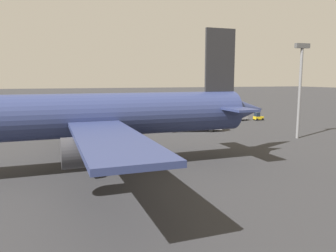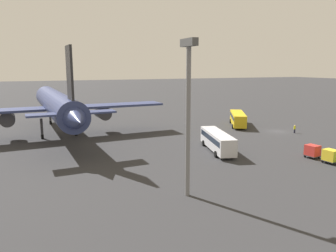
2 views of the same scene
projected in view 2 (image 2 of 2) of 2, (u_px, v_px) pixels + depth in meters
name	position (u px, v px, depth m)	size (l,w,h in m)	color
ground_plane	(277.00, 131.00, 71.61)	(600.00, 600.00, 0.00)	#2D2D30
airplane	(57.00, 105.00, 65.90)	(50.38, 43.33, 17.06)	navy
shuttle_bus_near	(238.00, 118.00, 78.09)	(12.02, 8.57, 3.14)	gold
shuttle_bus_far	(217.00, 140.00, 54.67)	(12.46, 5.71, 3.16)	silver
worker_person	(295.00, 129.00, 69.77)	(0.38, 0.38, 1.74)	#1E1E2D
cargo_cart_yellow	(331.00, 156.00, 47.68)	(2.17, 1.90, 2.06)	#38383D
cargo_cart_red	(312.00, 151.00, 50.46)	(2.17, 1.90, 2.06)	#38383D
light_pole	(188.00, 102.00, 34.18)	(2.80, 0.70, 16.77)	slate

